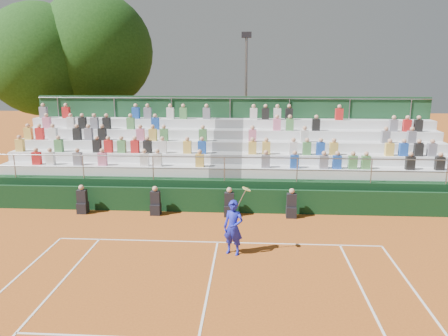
# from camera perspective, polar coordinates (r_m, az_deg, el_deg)

# --- Properties ---
(ground) EXTENTS (90.00, 90.00, 0.00)m
(ground) POSITION_cam_1_polar(r_m,az_deg,el_deg) (15.06, -0.84, -9.69)
(ground) COLOR #AE561D
(ground) RESTS_ON ground
(courtside_wall) EXTENTS (20.00, 0.15, 1.00)m
(courtside_wall) POSITION_cam_1_polar(r_m,az_deg,el_deg) (17.90, -0.06, -4.27)
(courtside_wall) COLOR black
(courtside_wall) RESTS_ON ground
(line_officials) EXTENTS (8.86, 0.40, 1.19)m
(line_officials) POSITION_cam_1_polar(r_m,az_deg,el_deg) (17.62, -4.63, -4.68)
(line_officials) COLOR black
(line_officials) RESTS_ON ground
(grandstand) EXTENTS (20.00, 5.20, 4.40)m
(grandstand) POSITION_cam_1_polar(r_m,az_deg,el_deg) (20.87, 0.46, -0.13)
(grandstand) COLOR black
(grandstand) RESTS_ON ground
(tennis_player) EXTENTS (0.91, 0.62, 2.22)m
(tennis_player) POSITION_cam_1_polar(r_m,az_deg,el_deg) (13.88, 1.23, -7.76)
(tennis_player) COLOR #1A22C3
(tennis_player) RESTS_ON ground
(tree_west) EXTENTS (6.64, 6.64, 9.60)m
(tree_west) POSITION_cam_1_polar(r_m,az_deg,el_deg) (28.97, -22.84, 12.89)
(tree_west) COLOR #392214
(tree_west) RESTS_ON ground
(tree_east) EXTENTS (7.13, 7.13, 10.38)m
(tree_east) POSITION_cam_1_polar(r_m,az_deg,el_deg) (29.01, -16.55, 14.39)
(tree_east) COLOR #392214
(tree_east) RESTS_ON ground
(floodlight_mast) EXTENTS (0.60, 0.25, 7.91)m
(floodlight_mast) POSITION_cam_1_polar(r_m,az_deg,el_deg) (27.25, 2.89, 10.44)
(floodlight_mast) COLOR gray
(floodlight_mast) RESTS_ON ground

